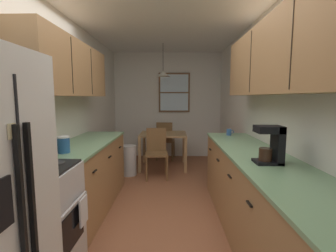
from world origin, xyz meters
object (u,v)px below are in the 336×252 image
object	(u,v)px
dining_table	(163,139)
dining_chair_near	(156,150)
storage_canister	(64,144)
stove_range	(32,223)
trash_bin	(129,160)
dining_chair_far	(165,139)
mug_by_coffeemaker	(229,132)
coffee_maker	(272,144)
microwave_over_range	(7,75)

from	to	relation	value
dining_table	dining_chair_near	world-z (taller)	dining_chair_near
dining_chair_near	storage_canister	distance (m)	2.15
stove_range	trash_bin	bearing A→B (deg)	83.62
dining_table	storage_canister	world-z (taller)	storage_canister
trash_bin	storage_canister	bearing A→B (deg)	-98.50
dining_chair_far	trash_bin	bearing A→B (deg)	-120.05
dining_table	trash_bin	xyz separation A→B (m)	(-0.63, -0.52, -0.33)
stove_range	storage_canister	distance (m)	0.81
dining_chair_far	storage_canister	distance (m)	3.31
dining_chair_near	mug_by_coffeemaker	world-z (taller)	mug_by_coffeemaker
dining_chair_far	trash_bin	world-z (taller)	dining_chair_far
trash_bin	mug_by_coffeemaker	size ratio (longest dim) A/B	5.20
mug_by_coffeemaker	storage_canister	bearing A→B (deg)	-149.12
dining_table	trash_bin	distance (m)	0.88
coffee_maker	dining_chair_near	bearing A→B (deg)	116.86
stove_range	dining_chair_near	size ratio (longest dim) A/B	1.22
trash_bin	storage_canister	size ratio (longest dim) A/B	3.28
stove_range	dining_chair_near	bearing A→B (deg)	72.07
stove_range	dining_table	xyz separation A→B (m)	(0.93, 3.15, 0.14)
microwave_over_range	coffee_maker	distance (m)	2.18
stove_range	trash_bin	xyz separation A→B (m)	(0.29, 2.63, -0.19)
trash_bin	coffee_maker	size ratio (longest dim) A/B	1.72
microwave_over_range	dining_chair_far	distance (m)	4.07
dining_chair_near	dining_chair_far	xyz separation A→B (m)	(0.12, 1.21, 0.00)
trash_bin	dining_table	bearing A→B (deg)	39.33
coffee_maker	microwave_over_range	bearing A→B (deg)	-172.85
dining_chair_far	trash_bin	xyz separation A→B (m)	(-0.65, -1.13, -0.22)
trash_bin	dining_chair_far	bearing A→B (deg)	59.95
dining_chair_far	coffee_maker	distance (m)	3.69
stove_range	dining_chair_far	size ratio (longest dim) A/B	1.22
dining_chair_far	coffee_maker	bearing A→B (deg)	-73.52
stove_range	dining_chair_far	bearing A→B (deg)	75.89
dining_chair_far	storage_canister	bearing A→B (deg)	-106.89
microwave_over_range	storage_canister	world-z (taller)	microwave_over_range
coffee_maker	dining_table	bearing A→B (deg)	110.02
mug_by_coffeemaker	trash_bin	bearing A→B (deg)	153.96
microwave_over_range	dining_chair_near	distance (m)	2.94
dining_chair_near	trash_bin	distance (m)	0.58
dining_table	mug_by_coffeemaker	size ratio (longest dim) A/B	8.75
trash_bin	mug_by_coffeemaker	xyz separation A→B (m)	(1.68, -0.82, 0.66)
microwave_over_range	mug_by_coffeemaker	bearing A→B (deg)	40.94
storage_canister	stove_range	bearing A→B (deg)	-89.49
trash_bin	coffee_maker	xyz separation A→B (m)	(1.69, -2.37, 0.79)
microwave_over_range	mug_by_coffeemaker	size ratio (longest dim) A/B	5.51
dining_table	coffee_maker	size ratio (longest dim) A/B	2.89
dining_chair_near	mug_by_coffeemaker	distance (m)	1.44
mug_by_coffeemaker	dining_table	bearing A→B (deg)	128.07
dining_chair_far	mug_by_coffeemaker	size ratio (longest dim) A/B	8.26
coffee_maker	mug_by_coffeemaker	bearing A→B (deg)	90.14
dining_chair_near	dining_chair_far	distance (m)	1.22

